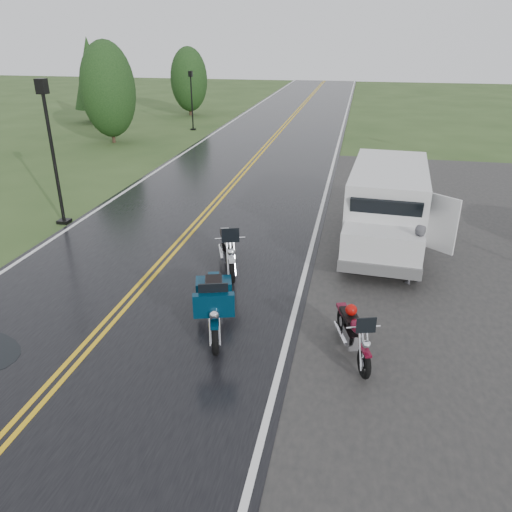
{
  "coord_description": "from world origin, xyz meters",
  "views": [
    {
      "loc": [
        4.86,
        -8.12,
        5.63
      ],
      "look_at": [
        2.8,
        2.0,
        1.0
      ],
      "focal_mm": 35.0,
      "sensor_mm": 36.0,
      "label": 1
    }
  ],
  "objects": [
    {
      "name": "lamp_post_far_left",
      "position": [
        -5.47,
        22.61,
        1.79
      ],
      "size": [
        0.31,
        0.31,
        3.57
      ],
      "primitive_type": null,
      "color": "black",
      "rests_on": "ground"
    },
    {
      "name": "lamp_post_near_left",
      "position": [
        -4.27,
        5.53,
        2.24
      ],
      "size": [
        0.38,
        0.38,
        4.48
      ],
      "primitive_type": null,
      "color": "black",
      "rests_on": "ground"
    },
    {
      "name": "van_white",
      "position": [
        4.8,
        3.96,
        1.12
      ],
      "size": [
        2.54,
        5.86,
        2.25
      ],
      "primitive_type": null,
      "rotation": [
        0.0,
        0.0,
        -0.07
      ],
      "color": "silver",
      "rests_on": "ground"
    },
    {
      "name": "motorcycle_red",
      "position": [
        5.28,
        -0.68,
        0.57
      ],
      "size": [
        1.24,
        2.04,
        1.13
      ],
      "primitive_type": null,
      "rotation": [
        0.0,
        0.0,
        0.3
      ],
      "color": "#570A1C",
      "rests_on": "ground"
    },
    {
      "name": "motorcycle_teal",
      "position": [
        2.53,
        -0.52,
        0.71
      ],
      "size": [
        1.52,
        2.55,
        1.42
      ],
      "primitive_type": null,
      "rotation": [
        0.0,
        0.0,
        0.29
      ],
      "color": "#05263B",
      "rests_on": "ground"
    },
    {
      "name": "tree_left_far",
      "position": [
        -7.6,
        28.53,
        2.05
      ],
      "size": [
        2.67,
        2.67,
        4.1
      ],
      "primitive_type": null,
      "color": "#1E3D19",
      "rests_on": "ground"
    },
    {
      "name": "ground",
      "position": [
        0.0,
        0.0,
        0.0
      ],
      "size": [
        120.0,
        120.0,
        0.0
      ],
      "primitive_type": "plane",
      "color": "#2D471E",
      "rests_on": "ground"
    },
    {
      "name": "pine_left_far",
      "position": [
        -12.94,
        24.14,
        2.66
      ],
      "size": [
        2.55,
        2.55,
        5.32
      ],
      "primitive_type": null,
      "color": "#1E3D19",
      "rests_on": "ground"
    },
    {
      "name": "tree_left_mid",
      "position": [
        -8.6,
        17.91,
        2.29
      ],
      "size": [
        2.94,
        2.94,
        4.59
      ],
      "primitive_type": null,
      "color": "#1E3D19",
      "rests_on": "ground"
    },
    {
      "name": "road",
      "position": [
        0.0,
        10.0,
        0.02
      ],
      "size": [
        8.0,
        100.0,
        0.04
      ],
      "primitive_type": "cube",
      "color": "black",
      "rests_on": "ground"
    },
    {
      "name": "person_at_van",
      "position": [
        6.43,
        3.34,
        0.75
      ],
      "size": [
        0.65,
        0.63,
        1.51
      ],
      "primitive_type": "imported",
      "rotation": [
        0.0,
        0.0,
        3.84
      ],
      "color": "#47474C",
      "rests_on": "ground"
    },
    {
      "name": "motorcycle_silver",
      "position": [
        2.12,
        2.37,
        0.68
      ],
      "size": [
        1.56,
        2.45,
        1.36
      ],
      "primitive_type": null,
      "rotation": [
        0.0,
        0.0,
        0.34
      ],
      "color": "#B7BCC0",
      "rests_on": "ground"
    }
  ]
}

